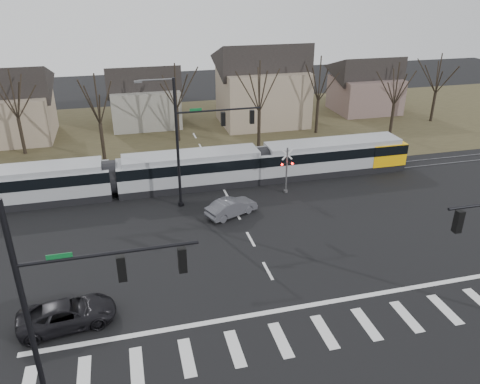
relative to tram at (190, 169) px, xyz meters
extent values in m
plane|color=black|center=(2.69, -16.00, -1.67)|extent=(140.00, 140.00, 0.00)
cube|color=#38331E|center=(2.69, 16.00, -1.67)|extent=(140.00, 28.00, 0.01)
cube|color=silver|center=(-8.11, -20.00, -1.67)|extent=(0.60, 2.60, 0.01)
cube|color=silver|center=(-5.71, -20.00, -1.67)|extent=(0.60, 2.60, 0.01)
cube|color=silver|center=(-3.31, -20.00, -1.67)|extent=(0.60, 2.60, 0.01)
cube|color=silver|center=(-0.91, -20.00, -1.67)|extent=(0.60, 2.60, 0.01)
cube|color=silver|center=(1.49, -20.00, -1.67)|extent=(0.60, 2.60, 0.01)
cube|color=silver|center=(3.89, -20.00, -1.67)|extent=(0.60, 2.60, 0.01)
cube|color=silver|center=(6.29, -20.00, -1.67)|extent=(0.60, 2.60, 0.01)
cube|color=silver|center=(8.69, -20.00, -1.67)|extent=(0.60, 2.60, 0.01)
cube|color=silver|center=(11.09, -20.00, -1.67)|extent=(0.60, 2.60, 0.01)
cube|color=silver|center=(2.69, -17.80, -1.67)|extent=(28.00, 0.35, 0.01)
cube|color=silver|center=(2.69, -14.00, -1.67)|extent=(0.18, 2.00, 0.01)
cube|color=silver|center=(2.69, -10.00, -1.67)|extent=(0.18, 2.00, 0.01)
cube|color=silver|center=(2.69, -6.00, -1.67)|extent=(0.18, 2.00, 0.01)
cube|color=silver|center=(2.69, -2.00, -1.67)|extent=(0.18, 2.00, 0.01)
cube|color=silver|center=(2.69, 2.00, -1.67)|extent=(0.18, 2.00, 0.01)
cube|color=silver|center=(2.69, 6.00, -1.67)|extent=(0.18, 2.00, 0.01)
cube|color=silver|center=(2.69, 10.00, -1.67)|extent=(0.18, 2.00, 0.01)
cube|color=silver|center=(2.69, 14.00, -1.67)|extent=(0.18, 2.00, 0.01)
cube|color=#59595E|center=(2.69, -0.90, -1.64)|extent=(90.00, 0.12, 0.06)
cube|color=#59595E|center=(2.69, 0.50, -1.64)|extent=(90.00, 0.12, 0.06)
cube|color=gray|center=(-13.49, 0.00, -0.14)|extent=(13.68, 2.95, 3.07)
cube|color=black|center=(-13.49, 0.00, 0.48)|extent=(13.70, 2.99, 0.89)
cube|color=gray|center=(0.19, 0.00, -0.14)|extent=(12.62, 2.95, 3.07)
cube|color=black|center=(0.19, 0.00, 0.48)|extent=(12.64, 2.99, 0.89)
cube|color=gray|center=(13.34, 0.00, -0.14)|extent=(13.68, 2.95, 3.07)
cube|color=black|center=(13.34, 0.00, 0.48)|extent=(13.70, 2.99, 0.89)
cube|color=#FFB607|center=(18.49, 0.00, -0.04)|extent=(3.37, 3.01, 2.05)
imported|color=#4A4A51|center=(2.23, -6.12, -0.99)|extent=(4.46, 5.18, 1.36)
imported|color=black|center=(-9.01, -16.09, -0.98)|extent=(3.55, 5.56, 1.38)
cylinder|color=black|center=(-9.31, -22.00, 3.43)|extent=(0.22, 0.22, 10.20)
cylinder|color=black|center=(-6.06, -22.00, 5.93)|extent=(6.50, 0.14, 0.14)
cube|color=#0C5926|center=(-7.81, -22.00, 6.08)|extent=(0.90, 0.03, 0.22)
cube|color=black|center=(-5.74, -22.00, 5.23)|extent=(0.32, 0.32, 1.05)
sphere|color=#FF0C07|center=(-5.74, -22.00, 5.56)|extent=(0.22, 0.22, 0.22)
cube|color=black|center=(-3.46, -22.00, 5.23)|extent=(0.32, 0.32, 1.05)
sphere|color=#FF0C07|center=(-3.46, -22.00, 5.56)|extent=(0.22, 0.22, 0.22)
cube|color=black|center=(8.84, -22.00, 5.23)|extent=(0.32, 0.32, 1.05)
sphere|color=#FF0C07|center=(8.84, -22.00, 5.56)|extent=(0.22, 0.22, 0.22)
cylinder|color=black|center=(-1.31, -3.50, 3.43)|extent=(0.22, 0.22, 10.20)
cylinder|color=black|center=(-1.31, -3.50, -1.52)|extent=(0.44, 0.44, 0.30)
cylinder|color=black|center=(1.94, -3.50, 5.93)|extent=(6.50, 0.14, 0.14)
cube|color=#0C5926|center=(0.19, -3.50, 6.08)|extent=(0.90, 0.03, 0.22)
cube|color=black|center=(2.26, -3.50, 5.23)|extent=(0.32, 0.32, 1.05)
sphere|color=#FF0C07|center=(2.26, -3.50, 5.56)|extent=(0.22, 0.22, 0.22)
cube|color=black|center=(4.54, -3.50, 5.23)|extent=(0.32, 0.32, 1.05)
sphere|color=#FF0C07|center=(4.54, -3.50, 5.56)|extent=(0.22, 0.22, 0.22)
cube|color=#59595B|center=(-3.81, -3.50, 8.35)|extent=(0.55, 0.22, 0.14)
cylinder|color=#59595B|center=(7.69, -3.20, 0.33)|extent=(0.14, 0.14, 4.00)
cylinder|color=#59595B|center=(7.69, -3.20, -1.57)|extent=(0.36, 0.36, 0.20)
cube|color=silver|center=(7.69, -3.20, 1.73)|extent=(0.95, 0.04, 0.95)
cube|color=silver|center=(7.69, -3.20, 1.73)|extent=(0.95, 0.04, 0.95)
cube|color=black|center=(7.69, -3.20, 0.93)|extent=(1.00, 0.10, 0.12)
sphere|color=#FF0C07|center=(7.24, -3.28, 0.93)|extent=(0.18, 0.18, 0.18)
sphere|color=#FF0C07|center=(8.14, -3.28, 0.93)|extent=(0.18, 0.18, 0.18)
cube|color=gray|center=(-17.31, 18.00, 0.83)|extent=(9.00, 8.00, 5.00)
cube|color=gray|center=(-2.31, 20.00, 0.58)|extent=(8.00, 7.00, 4.50)
cube|color=gray|center=(11.69, 17.00, 1.58)|extent=(10.00, 8.00, 6.50)
cube|color=brown|center=(26.69, 19.00, 0.58)|extent=(8.00, 7.00, 4.50)
camera|label=1|loc=(-5.09, -37.25, 15.16)|focal=35.00mm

